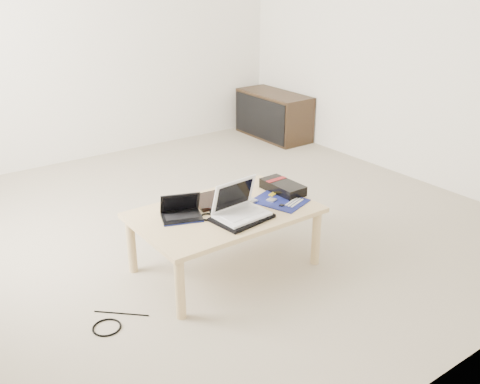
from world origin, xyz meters
TOP-DOWN VIEW (x-y plane):
  - ground at (0.00, 0.00)m, footprint 4.00×4.00m
  - coffee_table at (-0.28, -0.58)m, footprint 1.10×0.70m
  - media_cabinet at (1.77, 1.45)m, footprint 0.41×0.90m
  - book at (-0.26, -0.44)m, footprint 0.30×0.26m
  - netbook at (-0.55, -0.51)m, footprint 0.28×0.24m
  - tablet at (-0.24, -0.55)m, footprint 0.27×0.24m
  - remote at (-0.07, -0.51)m, footprint 0.06×0.21m
  - neoprene_sleeve at (-0.27, -0.75)m, footprint 0.36×0.28m
  - white_laptop at (-0.27, -0.72)m, footprint 0.32×0.24m
  - motherboard at (0.09, -0.68)m, footprint 0.34×0.38m
  - gpu_box at (0.20, -0.57)m, footprint 0.16×0.31m
  - cable_coil at (-0.42, -0.61)m, footprint 0.11×0.11m
  - floor_cable_coil at (-1.15, -0.73)m, footprint 0.20×0.20m
  - floor_cable_trail at (-1.03, -0.66)m, footprint 0.23×0.22m

SIDE VIEW (x-z plane):
  - ground at x=0.00m, z-range 0.00..0.00m
  - floor_cable_trail at x=-1.03m, z-range 0.00..0.01m
  - floor_cable_coil at x=-1.15m, z-range 0.00..0.01m
  - media_cabinet at x=1.77m, z-range 0.00..0.50m
  - coffee_table at x=-0.28m, z-range 0.15..0.55m
  - motherboard at x=0.09m, z-range 0.40..0.41m
  - cable_coil at x=-0.42m, z-range 0.40..0.41m
  - tablet at x=-0.24m, z-range 0.40..0.41m
  - remote at x=-0.07m, z-range 0.40..0.42m
  - neoprene_sleeve at x=-0.27m, z-range 0.40..0.42m
  - book at x=-0.26m, z-range 0.40..0.43m
  - gpu_box at x=0.20m, z-range 0.40..0.47m
  - netbook at x=-0.55m, z-range 0.36..0.51m
  - white_laptop at x=-0.27m, z-range 0.36..0.57m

